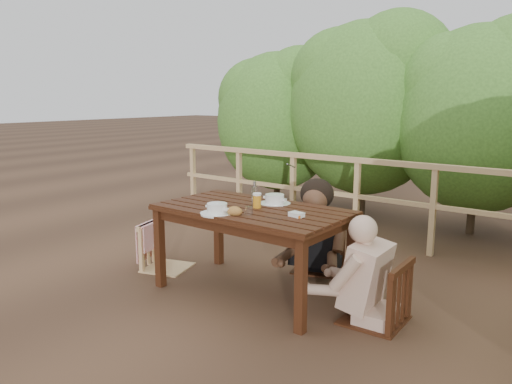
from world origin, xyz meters
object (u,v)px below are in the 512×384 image
Objects in this scene: chair_far at (319,224)px; diner_right at (381,237)px; bottle at (255,194)px; soup_near at (217,209)px; butter_tub at (296,215)px; table at (253,251)px; soup_far at (275,200)px; beer_glass at (257,201)px; chair_left at (166,226)px; bread_roll at (235,211)px; chair_right at (376,263)px; woman at (321,199)px; tumbler at (249,211)px.

diner_right is at bearing -55.05° from chair_far.
chair_far is at bearing 75.68° from bottle.
soup_near is 2.40× the size of butter_tub.
soup_far reaches higher than table.
bottle reaches higher than beer_glass.
bottle is (-0.20, -0.79, 0.40)m from chair_far.
bread_roll is at bearing -120.47° from chair_left.
bottle is at bearing -101.51° from chair_left.
bottle is at bearing -90.40° from chair_right.
table is 0.63m from butter_tub.
chair_far is 0.70× the size of diner_right.
bottle is (-0.20, -0.81, 0.15)m from woman.
chair_right is 6.88× the size of bread_roll.
soup_near reaches higher than table.
chair_right is 1.13m from beer_glass.
chair_far is 3.37× the size of soup_near.
woman is at bearing 88.38° from tumbler.
chair_far is at bearing 72.70° from woman.
tumbler reaches higher than table.
soup_near is 0.99× the size of soup_far.
butter_tub is (0.59, 0.28, -0.02)m from soup_near.
chair_left is at bearing 167.21° from bread_roll.
tumbler is at bearing -116.38° from chair_left.
soup_near is at bearing -144.02° from butter_tub.
bread_roll is 0.31m from beer_glass.
soup_far is at bearing 61.85° from woman.
beer_glass reaches higher than soup_far.
bottle reaches higher than table.
woman is 0.98m from butter_tub.
chair_right reaches higher than soup_far.
woman reaches higher than bread_roll.
chair_left is 1.17m from beer_glass.
diner_right reaches higher than soup_near.
soup_far is at bearing 66.44° from bottle.
chair_right is 1.24m from woman.
bread_roll is at bearing -88.97° from beer_glass.
table is 0.51m from bread_roll.
beer_glass is 0.10m from bottle.
chair_right is (0.94, -0.75, -0.00)m from chair_far.
chair_left is 0.65× the size of diner_right.
chair_far is (0.16, 0.87, 0.10)m from table.
chair_far is 3.34× the size of soup_far.
butter_tub is (0.48, -0.04, 0.40)m from table.
woman is 1.10m from tumbler.
tumbler is at bearing -108.95° from chair_far.
table is 1.72× the size of chair_far.
chair_right is at bearing -8.13° from soup_far.
table is at bearing 93.55° from diner_right.
chair_right is at bearing 123.33° from woman.
soup_far is at bearing 75.03° from soup_near.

